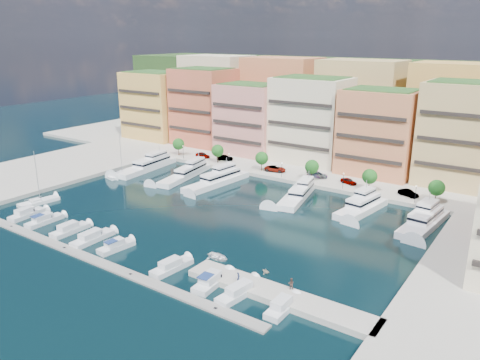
# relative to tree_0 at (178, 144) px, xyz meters

# --- Properties ---
(ground) EXTENTS (400.00, 400.00, 0.00)m
(ground) POSITION_rel_tree_0_xyz_m (40.00, -33.50, -4.74)
(ground) COLOR black
(ground) RESTS_ON ground
(north_quay) EXTENTS (220.00, 64.00, 2.00)m
(north_quay) POSITION_rel_tree_0_xyz_m (40.00, 28.50, -4.74)
(north_quay) COLOR #9E998E
(north_quay) RESTS_ON ground
(west_quay) EXTENTS (34.00, 76.00, 2.00)m
(west_quay) POSITION_rel_tree_0_xyz_m (-22.00, -41.50, -4.74)
(west_quay) COLOR #9E998E
(west_quay) RESTS_ON ground
(hillside) EXTENTS (240.00, 40.00, 58.00)m
(hillside) POSITION_rel_tree_0_xyz_m (40.00, 76.50, -4.74)
(hillside) COLOR #1A3616
(hillside) RESTS_ON ground
(south_pontoon) EXTENTS (72.00, 2.20, 0.35)m
(south_pontoon) POSITION_rel_tree_0_xyz_m (37.00, -63.50, -4.74)
(south_pontoon) COLOR gray
(south_pontoon) RESTS_ON ground
(finger_pier) EXTENTS (32.00, 5.00, 2.00)m
(finger_pier) POSITION_rel_tree_0_xyz_m (70.00, -55.50, -4.74)
(finger_pier) COLOR #9E998E
(finger_pier) RESTS_ON ground
(apartment_0) EXTENTS (22.00, 16.50, 24.80)m
(apartment_0) POSITION_rel_tree_0_xyz_m (-26.00, 16.49, 8.57)
(apartment_0) COLOR #DCA450
(apartment_0) RESTS_ON north_quay
(apartment_1) EXTENTS (20.00, 16.50, 26.80)m
(apartment_1) POSITION_rel_tree_0_xyz_m (-4.00, 18.49, 9.57)
(apartment_1) COLOR #D65C47
(apartment_1) RESTS_ON north_quay
(apartment_2) EXTENTS (20.00, 15.50, 22.80)m
(apartment_2) POSITION_rel_tree_0_xyz_m (17.00, 16.49, 7.57)
(apartment_2) COLOR tan
(apartment_2) RESTS_ON north_quay
(apartment_3) EXTENTS (22.00, 16.50, 25.80)m
(apartment_3) POSITION_rel_tree_0_xyz_m (38.00, 18.49, 9.07)
(apartment_3) COLOR beige
(apartment_3) RESTS_ON north_quay
(apartment_4) EXTENTS (20.00, 15.50, 23.80)m
(apartment_4) POSITION_rel_tree_0_xyz_m (60.00, 16.49, 8.07)
(apartment_4) COLOR #D97951
(apartment_4) RESTS_ON north_quay
(apartment_5) EXTENTS (22.00, 16.50, 26.80)m
(apartment_5) POSITION_rel_tree_0_xyz_m (82.00, 18.49, 9.57)
(apartment_5) COLOR tan
(apartment_5) RESTS_ON north_quay
(backblock_0) EXTENTS (26.00, 18.00, 30.00)m
(backblock_0) POSITION_rel_tree_0_xyz_m (-15.00, 40.50, 11.26)
(backblock_0) COLOR beige
(backblock_0) RESTS_ON north_quay
(backblock_1) EXTENTS (26.00, 18.00, 30.00)m
(backblock_1) POSITION_rel_tree_0_xyz_m (15.00, 40.50, 11.26)
(backblock_1) COLOR #D97951
(backblock_1) RESTS_ON north_quay
(backblock_2) EXTENTS (26.00, 18.00, 30.00)m
(backblock_2) POSITION_rel_tree_0_xyz_m (45.00, 40.50, 11.26)
(backblock_2) COLOR tan
(backblock_2) RESTS_ON north_quay
(backblock_3) EXTENTS (26.00, 18.00, 30.00)m
(backblock_3) POSITION_rel_tree_0_xyz_m (75.00, 40.50, 11.26)
(backblock_3) COLOR #DCA450
(backblock_3) RESTS_ON north_quay
(tree_0) EXTENTS (3.80, 3.80, 5.65)m
(tree_0) POSITION_rel_tree_0_xyz_m (0.00, 0.00, 0.00)
(tree_0) COLOR #473323
(tree_0) RESTS_ON north_quay
(tree_1) EXTENTS (3.80, 3.80, 5.65)m
(tree_1) POSITION_rel_tree_0_xyz_m (16.00, 0.00, 0.00)
(tree_1) COLOR #473323
(tree_1) RESTS_ON north_quay
(tree_2) EXTENTS (3.80, 3.80, 5.65)m
(tree_2) POSITION_rel_tree_0_xyz_m (32.00, 0.00, 0.00)
(tree_2) COLOR #473323
(tree_2) RESTS_ON north_quay
(tree_3) EXTENTS (3.80, 3.80, 5.65)m
(tree_3) POSITION_rel_tree_0_xyz_m (48.00, 0.00, 0.00)
(tree_3) COLOR #473323
(tree_3) RESTS_ON north_quay
(tree_4) EXTENTS (3.80, 3.80, 5.65)m
(tree_4) POSITION_rel_tree_0_xyz_m (64.00, 0.00, 0.00)
(tree_4) COLOR #473323
(tree_4) RESTS_ON north_quay
(tree_5) EXTENTS (3.80, 3.80, 5.65)m
(tree_5) POSITION_rel_tree_0_xyz_m (80.00, 0.00, 0.00)
(tree_5) COLOR #473323
(tree_5) RESTS_ON north_quay
(lamppost_0) EXTENTS (0.30, 0.30, 4.20)m
(lamppost_0) POSITION_rel_tree_0_xyz_m (4.00, -2.30, -0.92)
(lamppost_0) COLOR black
(lamppost_0) RESTS_ON north_quay
(lamppost_1) EXTENTS (0.30, 0.30, 4.20)m
(lamppost_1) POSITION_rel_tree_0_xyz_m (22.00, -2.30, -0.92)
(lamppost_1) COLOR black
(lamppost_1) RESTS_ON north_quay
(lamppost_2) EXTENTS (0.30, 0.30, 4.20)m
(lamppost_2) POSITION_rel_tree_0_xyz_m (40.00, -2.30, -0.92)
(lamppost_2) COLOR black
(lamppost_2) RESTS_ON north_quay
(lamppost_3) EXTENTS (0.30, 0.30, 4.20)m
(lamppost_3) POSITION_rel_tree_0_xyz_m (58.00, -2.30, -0.92)
(lamppost_3) COLOR black
(lamppost_3) RESTS_ON north_quay
(lamppost_4) EXTENTS (0.30, 0.30, 4.20)m
(lamppost_4) POSITION_rel_tree_0_xyz_m (76.00, -2.30, -0.92)
(lamppost_4) COLOR black
(lamppost_4) RESTS_ON north_quay
(yacht_0) EXTENTS (6.99, 23.12, 7.30)m
(yacht_0) POSITION_rel_tree_0_xyz_m (1.11, -14.93, -3.53)
(yacht_0) COLOR white
(yacht_0) RESTS_ON ground
(yacht_1) EXTENTS (7.71, 22.68, 7.30)m
(yacht_1) POSITION_rel_tree_0_xyz_m (16.21, -14.78, -3.65)
(yacht_1) COLOR white
(yacht_1) RESTS_ON ground
(yacht_2) EXTENTS (6.52, 22.70, 7.30)m
(yacht_2) POSITION_rel_tree_0_xyz_m (27.53, -14.75, -3.53)
(yacht_2) COLOR white
(yacht_2) RESTS_ON ground
(yacht_4) EXTENTS (8.28, 19.41, 7.30)m
(yacht_4) POSITION_rel_tree_0_xyz_m (50.85, -13.20, -3.65)
(yacht_4) COLOR white
(yacht_4) RESTS_ON ground
(yacht_5) EXTENTS (7.16, 17.45, 7.30)m
(yacht_5) POSITION_rel_tree_0_xyz_m (67.00, -12.26, -3.53)
(yacht_5) COLOR white
(yacht_5) RESTS_ON ground
(yacht_6) EXTENTS (6.71, 19.36, 7.30)m
(yacht_6) POSITION_rel_tree_0_xyz_m (81.01, -13.19, -3.53)
(yacht_6) COLOR white
(yacht_6) RESTS_ON ground
(cruiser_0) EXTENTS (3.35, 8.28, 2.55)m
(cruiser_0) POSITION_rel_tree_0_xyz_m (6.77, -58.09, -4.20)
(cruiser_0) COLOR silver
(cruiser_0) RESTS_ON ground
(cruiser_1) EXTENTS (2.71, 8.35, 2.66)m
(cruiser_1) POSITION_rel_tree_0_xyz_m (13.40, -58.11, -4.17)
(cruiser_1) COLOR silver
(cruiser_1) RESTS_ON ground
(cruiser_2) EXTENTS (2.74, 8.19, 2.55)m
(cruiser_2) POSITION_rel_tree_0_xyz_m (22.20, -58.09, -4.20)
(cruiser_2) COLOR silver
(cruiser_2) RESTS_ON ground
(cruiser_3) EXTENTS (2.95, 9.19, 2.55)m
(cruiser_3) POSITION_rel_tree_0_xyz_m (29.34, -58.10, -4.20)
(cruiser_3) COLOR silver
(cruiser_3) RESTS_ON ground
(cruiser_4) EXTENTS (3.22, 7.40, 2.66)m
(cruiser_4) POSITION_rel_tree_0_xyz_m (36.16, -58.09, -4.17)
(cruiser_4) COLOR silver
(cruiser_4) RESTS_ON ground
(cruiser_6) EXTENTS (3.28, 8.31, 2.55)m
(cruiser_6) POSITION_rel_tree_0_xyz_m (50.29, -58.09, -4.20)
(cruiser_6) COLOR silver
(cruiser_6) RESTS_ON ground
(cruiser_7) EXTENTS (3.39, 8.15, 2.66)m
(cruiser_7) POSITION_rel_tree_0_xyz_m (59.00, -58.11, -4.17)
(cruiser_7) COLOR silver
(cruiser_7) RESTS_ON ground
(cruiser_8) EXTENTS (3.69, 9.40, 2.55)m
(cruiser_8) POSITION_rel_tree_0_xyz_m (64.63, -58.10, -4.20)
(cruiser_8) COLOR silver
(cruiser_8) RESTS_ON ground
(cruiser_9) EXTENTS (2.46, 7.10, 2.55)m
(cruiser_9) POSITION_rel_tree_0_xyz_m (72.14, -58.08, -4.20)
(cruiser_9) COLOR silver
(cruiser_9) RESTS_ON ground
(sailboat_0) EXTENTS (4.19, 9.74, 13.20)m
(sailboat_0) POSITION_rel_tree_0_xyz_m (1.30, -51.63, -4.43)
(sailboat_0) COLOR white
(sailboat_0) RESTS_ON ground
(sailboat_2) EXTENTS (4.40, 8.01, 13.20)m
(sailboat_2) POSITION_rel_tree_0_xyz_m (1.03, -25.47, -4.42)
(sailboat_2) COLOR white
(sailboat_2) RESTS_ON ground
(tender_0) EXTENTS (4.51, 3.38, 0.89)m
(tender_0) POSITION_rel_tree_0_xyz_m (54.38, -50.23, -4.30)
(tender_0) COLOR white
(tender_0) RESTS_ON ground
(tender_1) EXTENTS (1.77, 1.61, 0.82)m
(tender_1) POSITION_rel_tree_0_xyz_m (64.23, -49.82, -4.33)
(tender_1) COLOR beige
(tender_1) RESTS_ON ground
(tender_3) EXTENTS (1.85, 1.74, 0.78)m
(tender_3) POSITION_rel_tree_0_xyz_m (77.87, -52.50, -4.35)
(tender_3) COLOR beige
(tender_3) RESTS_ON ground
(car_0) EXTENTS (5.19, 2.43, 1.72)m
(car_0) POSITION_rel_tree_0_xyz_m (8.36, 2.07, -2.88)
(car_0) COLOR gray
(car_0) RESTS_ON north_quay
(car_1) EXTENTS (5.24, 3.56, 1.63)m
(car_1) POSITION_rel_tree_0_xyz_m (16.35, 3.29, -2.93)
(car_1) COLOR gray
(car_1) RESTS_ON north_quay
(car_2) EXTENTS (6.55, 4.18, 1.68)m
(car_2) POSITION_rel_tree_0_xyz_m (35.71, 1.52, -2.90)
(car_2) COLOR gray
(car_2) RESTS_ON north_quay
(car_3) EXTENTS (6.18, 4.01, 1.67)m
(car_3) POSITION_rel_tree_0_xyz_m (48.21, 2.98, -2.91)
(car_3) COLOR gray
(car_3) RESTS_ON north_quay
(car_4) EXTENTS (4.92, 3.22, 1.56)m
(car_4) POSITION_rel_tree_0_xyz_m (57.65, 2.41, -2.96)
(car_4) COLOR gray
(car_4) RESTS_ON north_quay
(car_5) EXTENTS (5.33, 3.39, 1.66)m
(car_5) POSITION_rel_tree_0_xyz_m (73.48, 1.25, -2.91)
(car_5) COLOR gray
(car_5) RESTS_ON north_quay
(person_0) EXTENTS (0.61, 0.80, 1.94)m
(person_0) POSITION_rel_tree_0_xyz_m (63.36, -56.69, -2.77)
(person_0) COLOR #283250
(person_0) RESTS_ON finger_pier
(person_1) EXTENTS (1.15, 1.05, 1.92)m
(person_1) POSITION_rel_tree_0_xyz_m (71.04, -53.50, -2.79)
(person_1) COLOR #4F382F
(person_1) RESTS_ON finger_pier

